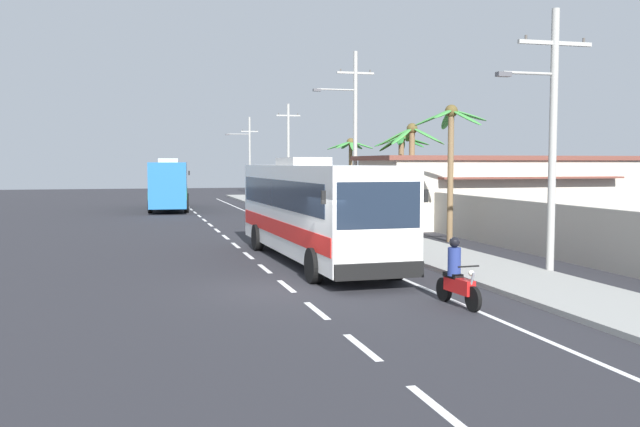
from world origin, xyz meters
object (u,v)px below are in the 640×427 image
Objects in this scene: coach_bus_foreground at (314,207)px; utility_pole_far at (288,152)px; palm_second at (412,154)px; palm_fourth at (401,158)px; utility_pole_nearest at (551,132)px; coach_bus_far_lane at (169,183)px; utility_pole_distant at (249,153)px; motorcycle_trailing at (457,278)px; roadside_building at (500,190)px; motorcycle_beside_bus at (314,220)px; pedestrian_midwalk at (340,205)px; pedestrian_near_kerb at (336,211)px; palm_third at (351,155)px; pedestrian_far_walk at (349,215)px; palm_nearest at (451,141)px; utility_pole_mid at (354,132)px.

utility_pole_far reaches higher than coach_bus_foreground.
palm_fourth is at bearing 78.94° from palm_second.
utility_pole_nearest is at bearing -36.12° from coach_bus_foreground.
coach_bus_far_lane is 1.36× the size of utility_pole_distant.
palm_second reaches higher than coach_bus_far_lane.
utility_pole_nearest is at bearing 37.29° from motorcycle_trailing.
utility_pole_far reaches higher than coach_bus_far_lane.
palm_second is (6.40, 18.64, 3.28)m from motorcycle_trailing.
roadside_building reaches higher than motorcycle_trailing.
pedestrian_midwalk is at bearing 62.68° from motorcycle_beside_bus.
utility_pole_nearest is 18.04m from palm_fourth.
coach_bus_far_lane is 2.26× the size of palm_fourth.
pedestrian_midwalk reaches higher than motorcycle_trailing.
pedestrian_midwalk is 9.12m from roadside_building.
coach_bus_foreground is 29.77m from coach_bus_far_lane.
utility_pole_distant is at bearing 99.76° from roadside_building.
utility_pole_far is at bearing 83.12° from motorcycle_trailing.
coach_bus_far_lane reaches higher than pedestrian_near_kerb.
coach_bus_far_lane is 13.80m from palm_third.
pedestrian_far_walk is at bearing 162.97° from pedestrian_midwalk.
pedestrian_near_kerb is 0.31× the size of palm_second.
palm_nearest is at bearing 65.47° from motorcycle_trailing.
pedestrian_midwalk is at bearing 141.43° from palm_fourth.
utility_pole_distant is (2.56, 44.28, 3.56)m from pedestrian_near_kerb.
utility_pole_distant is (0.88, 39.37, 3.55)m from pedestrian_midwalk.
coach_bus_foreground is 1.48× the size of utility_pole_far.
palm_third is at bearing 85.25° from utility_pole_nearest.
coach_bus_foreground is at bearing -122.44° from palm_fourth.
utility_pole_distant is 41.73m from palm_fourth.
utility_pole_nearest is (2.48, -15.30, 3.38)m from pedestrian_near_kerb.
palm_nearest reaches higher than palm_fourth.
palm_fourth is at bearing -62.29° from pedestrian_far_walk.
palm_second reaches higher than palm_third.
roadside_building is (13.85, 11.87, 0.03)m from coach_bus_foreground.
coach_bus_foreground is at bearing -96.68° from utility_pole_distant.
palm_nearest is (10.87, -25.07, 2.46)m from coach_bus_far_lane.
motorcycle_beside_bus is 0.23× the size of utility_pole_far.
palm_nearest reaches higher than roadside_building.
palm_third is 1.01× the size of palm_fourth.
utility_pole_mid is (0.70, -0.35, 4.23)m from pedestrian_midwalk.
utility_pole_distant is at bearing 85.49° from motorcycle_trailing.
motorcycle_trailing is 14.64m from palm_nearest.
pedestrian_midwalk is 0.33× the size of palm_third.
palm_fourth is 0.33× the size of roadside_building.
utility_pole_far is 0.99× the size of utility_pole_distant.
coach_bus_foreground is at bearing 143.88° from utility_pole_nearest.
palm_nearest is at bearing -94.14° from palm_third.
palm_second is (5.49, 0.88, 3.29)m from motorcycle_beside_bus.
pedestrian_near_kerb is 0.21× the size of utility_pole_nearest.
palm_nearest is 5.81m from palm_second.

